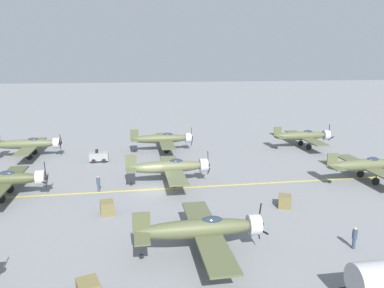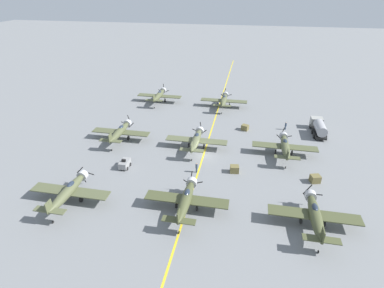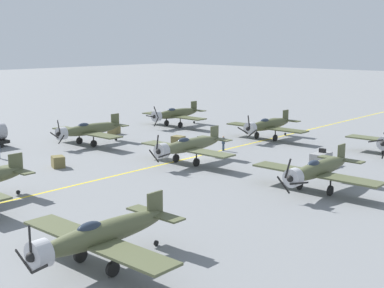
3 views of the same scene
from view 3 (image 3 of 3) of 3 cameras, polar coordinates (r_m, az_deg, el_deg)
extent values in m
plane|color=slate|center=(61.26, -0.29, -1.51)|extent=(400.00, 400.00, 0.00)
cube|color=yellow|center=(61.26, -0.29, -1.51)|extent=(0.30, 160.00, 0.01)
ellipsoid|color=#5A5F40|center=(58.32, -0.14, -0.09)|extent=(1.50, 9.50, 1.42)
cylinder|color=#B7B7BC|center=(55.16, -3.23, -0.74)|extent=(1.58, 0.90, 1.58)
ellipsoid|color=#232D3D|center=(57.39, -0.90, 0.31)|extent=(0.80, 1.70, 0.76)
cube|color=#5A5F40|center=(57.84, -0.64, -0.52)|extent=(12.00, 2.10, 0.16)
cube|color=#5A5F40|center=(61.35, 2.41, 0.59)|extent=(4.40, 1.10, 0.12)
cube|color=#5A5F40|center=(61.24, 2.42, 1.19)|extent=(0.14, 1.30, 1.60)
sphere|color=black|center=(54.81, -3.60, -0.81)|extent=(0.56, 0.56, 0.56)
cube|color=black|center=(54.31, -2.99, -1.25)|extent=(1.69, 0.06, 0.74)
cube|color=black|center=(55.40, -4.09, -1.29)|extent=(1.44, 0.06, 1.22)
cube|color=black|center=(54.75, -3.72, 0.09)|extent=(0.43, 0.06, 1.75)
cylinder|color=black|center=(56.98, 0.47, -1.34)|extent=(0.14, 0.14, 1.26)
cylinder|color=black|center=(57.12, 0.47, -1.96)|extent=(0.22, 0.90, 0.90)
cylinder|color=black|center=(58.96, -1.72, -0.93)|extent=(0.14, 0.14, 1.26)
cylinder|color=black|center=(59.10, -1.72, -1.53)|extent=(0.22, 0.90, 0.90)
cylinder|color=black|center=(61.78, 2.43, -1.25)|extent=(0.12, 0.36, 0.36)
sphere|color=black|center=(62.56, 19.70, 0.02)|extent=(0.56, 0.56, 0.56)
cube|color=black|center=(62.83, 19.00, 0.31)|extent=(1.73, 0.06, 0.57)
cylinder|color=black|center=(67.11, 19.83, -0.13)|extent=(0.14, 0.14, 1.26)
cylinder|color=black|center=(67.22, 19.79, -0.66)|extent=(0.22, 0.90, 0.90)
ellipsoid|color=#464B2C|center=(73.61, 8.24, 2.08)|extent=(1.50, 9.50, 1.42)
cylinder|color=#B7B7BC|center=(69.99, 6.22, 1.68)|extent=(1.58, 0.90, 1.58)
ellipsoid|color=#232D3D|center=(72.59, 7.76, 2.42)|extent=(0.80, 1.70, 0.76)
cube|color=#464B2C|center=(73.04, 7.90, 1.76)|extent=(12.00, 2.10, 0.16)
cube|color=#464B2C|center=(77.00, 9.94, 2.53)|extent=(4.40, 1.10, 0.12)
cube|color=#464B2C|center=(76.91, 9.95, 3.01)|extent=(0.14, 1.30, 1.60)
sphere|color=black|center=(69.59, 5.98, 1.63)|extent=(0.56, 0.56, 0.56)
cube|color=black|center=(70.11, 5.44, 1.45)|extent=(1.68, 0.06, 0.77)
cube|color=black|center=(69.38, 6.08, 2.33)|extent=(0.40, 0.06, 1.75)
cube|color=black|center=(69.29, 6.43, 1.13)|extent=(1.45, 0.06, 1.20)
cylinder|color=black|center=(72.33, 8.88, 1.13)|extent=(0.14, 0.14, 1.26)
cylinder|color=black|center=(72.44, 8.86, 0.64)|extent=(0.22, 0.90, 0.90)
cylinder|color=black|center=(73.97, 6.93, 1.40)|extent=(0.14, 0.14, 1.26)
cylinder|color=black|center=(74.08, 6.92, 0.92)|extent=(0.22, 0.90, 0.90)
cylinder|color=black|center=(77.36, 9.91, 1.05)|extent=(0.12, 0.36, 0.36)
ellipsoid|color=#4F5436|center=(70.08, -10.75, 1.57)|extent=(1.50, 9.50, 1.42)
cylinder|color=#B7B7BC|center=(67.51, -13.74, 1.10)|extent=(1.57, 0.90, 1.58)
ellipsoid|color=#232D3D|center=(69.32, -11.51, 1.91)|extent=(0.80, 1.70, 0.76)
cube|color=#4F5436|center=(69.69, -11.23, 1.22)|extent=(12.00, 2.10, 0.16)
cube|color=#4F5436|center=(72.59, -8.20, 2.08)|extent=(4.40, 1.10, 0.12)
cube|color=#4F5436|center=(72.49, -8.21, 2.59)|extent=(0.14, 1.30, 1.60)
sphere|color=black|center=(67.24, -14.09, 1.04)|extent=(0.56, 0.56, 0.56)
cube|color=black|center=(66.83, -13.76, 0.47)|extent=(1.36, 0.06, 1.32)
cube|color=black|center=(67.97, -14.48, 0.92)|extent=(1.72, 0.06, 0.62)
cube|color=black|center=(66.93, -14.02, 1.74)|extent=(0.56, 0.06, 1.73)
cylinder|color=black|center=(68.62, -10.46, 0.56)|extent=(0.14, 0.14, 1.26)
cylinder|color=black|center=(68.73, -10.44, 0.04)|extent=(0.22, 0.90, 0.90)
cylinder|color=black|center=(70.98, -11.95, 0.85)|extent=(0.14, 0.14, 1.26)
cylinder|color=black|center=(71.09, -11.93, 0.34)|extent=(0.22, 0.90, 0.90)
cylinder|color=black|center=(72.95, -8.12, 0.52)|extent=(0.12, 0.36, 0.36)
ellipsoid|color=#515637|center=(32.30, -9.22, -9.29)|extent=(1.50, 9.50, 1.42)
cylinder|color=#B7B7BC|center=(29.91, -15.97, -11.25)|extent=(1.58, 0.90, 1.58)
ellipsoid|color=#232D3D|center=(31.45, -10.88, -8.82)|extent=(0.80, 1.70, 0.76)
cube|color=#515637|center=(31.98, -10.27, -10.18)|extent=(12.00, 2.10, 0.16)
cube|color=#515637|center=(34.80, -3.96, -7.42)|extent=(4.40, 1.10, 0.12)
cube|color=#515637|center=(34.61, -3.97, -6.40)|extent=(0.14, 1.30, 1.60)
sphere|color=black|center=(29.67, -16.80, -11.48)|extent=(0.56, 0.56, 0.56)
cube|color=black|center=(29.24, -15.96, -12.71)|extent=(1.59, 0.06, 1.00)
cube|color=black|center=(30.45, -17.52, -11.83)|extent=(1.59, 0.06, 1.00)
cube|color=black|center=(29.36, -16.90, -9.90)|extent=(0.14, 0.06, 1.75)
cylinder|color=black|center=(31.12, -8.49, -11.98)|extent=(0.14, 0.14, 1.26)
cylinder|color=black|center=(31.37, -8.46, -13.04)|extent=(0.22, 0.90, 0.90)
cylinder|color=black|center=(33.33, -11.86, -10.52)|extent=(0.14, 0.14, 1.26)
cylinder|color=black|center=(33.56, -11.81, -11.52)|extent=(0.22, 0.90, 0.90)
cylinder|color=black|center=(35.53, -3.84, -10.50)|extent=(0.12, 0.36, 0.36)
ellipsoid|color=#505637|center=(48.80, 13.46, -2.55)|extent=(1.50, 9.50, 1.42)
cylinder|color=#B7B7BC|center=(45.03, 10.75, -3.55)|extent=(1.58, 0.90, 1.58)
ellipsoid|color=#232D3D|center=(47.70, 12.83, -2.13)|extent=(0.80, 1.70, 0.76)
cube|color=#505637|center=(48.23, 13.01, -3.10)|extent=(12.00, 2.10, 0.16)
cube|color=#505637|center=(52.33, 15.61, -1.59)|extent=(4.40, 1.10, 0.12)
cube|color=#505637|center=(52.20, 15.64, -0.89)|extent=(0.14, 1.30, 1.60)
sphere|color=black|center=(44.62, 10.42, -3.68)|extent=(0.56, 0.56, 0.56)
cube|color=black|center=(44.25, 11.34, -4.13)|extent=(1.73, 0.06, 0.58)
cube|color=black|center=(45.08, 9.72, -4.32)|extent=(1.33, 0.06, 1.34)
cube|color=black|center=(44.53, 10.20, -2.58)|extent=(0.59, 0.06, 1.73)
cylinder|color=black|center=(47.71, 14.56, -4.10)|extent=(0.14, 0.14, 1.26)
cylinder|color=black|center=(47.87, 14.52, -4.84)|extent=(0.22, 0.90, 0.90)
cylinder|color=black|center=(49.09, 11.45, -3.55)|extent=(0.14, 0.14, 1.26)
cylinder|color=black|center=(49.25, 11.42, -4.26)|extent=(0.22, 0.90, 0.90)
cylinder|color=black|center=(52.84, 15.53, -3.72)|extent=(0.12, 0.36, 0.36)
cube|color=#535839|center=(48.73, -18.25, -2.64)|extent=(4.40, 1.10, 0.12)
cube|color=#535839|center=(48.59, -18.30, -1.89)|extent=(0.14, 1.30, 1.60)
cylinder|color=black|center=(49.25, -18.06, -4.91)|extent=(0.12, 0.36, 0.36)
ellipsoid|color=#474C2E|center=(84.25, -1.65, 3.29)|extent=(1.50, 9.50, 1.42)
cylinder|color=#B7B7BC|center=(81.11, -3.81, 2.97)|extent=(1.58, 0.90, 1.58)
ellipsoid|color=#232D3D|center=(83.36, -2.19, 3.59)|extent=(0.80, 1.70, 0.76)
cube|color=#474C2E|center=(83.75, -2.01, 3.01)|extent=(12.00, 2.10, 0.16)
cube|color=#474C2E|center=(87.22, 0.20, 3.65)|extent=(4.40, 1.10, 0.12)
cube|color=#474C2E|center=(87.14, 0.20, 4.07)|extent=(0.14, 1.30, 1.60)
sphere|color=black|center=(80.76, -4.07, 2.94)|extent=(0.56, 0.56, 0.56)
cube|color=black|center=(81.39, -4.50, 2.97)|extent=(1.75, 0.06, 0.21)
cube|color=black|center=(80.37, -3.87, 3.46)|extent=(0.94, 0.06, 1.61)
cube|color=black|center=(80.53, -3.83, 2.38)|extent=(1.05, 0.06, 1.56)
cylinder|color=black|center=(82.82, -1.25, 2.48)|extent=(0.14, 0.14, 1.26)
cylinder|color=black|center=(82.91, -1.25, 2.05)|extent=(0.22, 0.90, 0.90)
cylinder|color=black|center=(84.87, -2.74, 2.67)|extent=(0.14, 0.14, 1.26)
cylinder|color=black|center=(84.96, -2.73, 2.25)|extent=(0.22, 0.90, 0.90)
cylinder|color=black|center=(87.54, 0.23, 2.34)|extent=(0.12, 0.36, 0.36)
cube|color=gray|center=(59.26, 13.59, -1.45)|extent=(1.40, 2.60, 1.10)
cube|color=black|center=(59.33, 13.74, -0.68)|extent=(0.70, 0.36, 0.44)
cylinder|color=black|center=(58.43, 13.83, -2.14)|extent=(0.20, 0.60, 0.60)
cylinder|color=black|center=(59.07, 12.65, -1.95)|extent=(0.20, 0.60, 0.60)
cylinder|color=black|center=(59.68, 14.48, -1.90)|extent=(0.20, 0.60, 0.60)
cylinder|color=black|center=(60.30, 13.32, -1.72)|extent=(0.20, 0.60, 0.60)
cylinder|color=#334256|center=(65.43, 3.36, -0.35)|extent=(0.27, 0.27, 0.87)
cylinder|color=#334256|center=(65.28, 3.37, 0.34)|extent=(0.40, 0.40, 0.73)
sphere|color=tan|center=(65.19, 3.37, 0.76)|extent=(0.24, 0.24, 0.24)
cube|color=brown|center=(68.56, -1.49, 0.34)|extent=(1.64, 1.42, 1.24)
cube|color=brown|center=(58.37, -14.09, -1.86)|extent=(1.80, 1.67, 1.21)
cube|color=brown|center=(78.30, -8.33, 1.55)|extent=(1.81, 1.64, 1.26)
camera|label=1|loc=(92.89, -18.50, 11.09)|focal=35.00mm
camera|label=2|loc=(105.41, 15.50, 19.06)|focal=28.00mm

